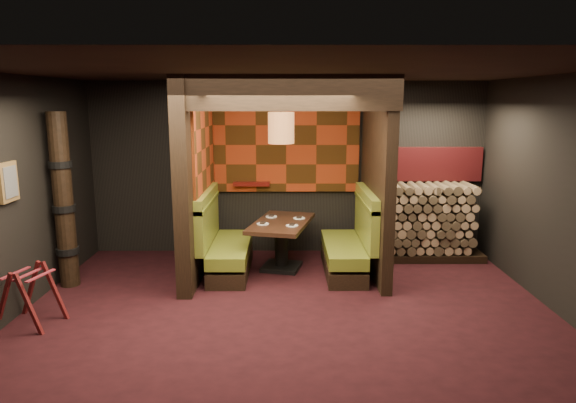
# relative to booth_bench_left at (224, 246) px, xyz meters

# --- Properties ---
(floor) EXTENTS (6.50, 5.50, 0.02)m
(floor) POSITION_rel_booth_bench_left_xyz_m (0.96, -1.65, -0.41)
(floor) COLOR black
(floor) RESTS_ON ground
(ceiling) EXTENTS (6.50, 5.50, 0.02)m
(ceiling) POSITION_rel_booth_bench_left_xyz_m (0.96, -1.65, 2.46)
(ceiling) COLOR black
(ceiling) RESTS_ON ground
(wall_back) EXTENTS (6.50, 0.02, 2.85)m
(wall_back) POSITION_rel_booth_bench_left_xyz_m (0.96, 1.11, 1.02)
(wall_back) COLOR black
(wall_back) RESTS_ON ground
(wall_front) EXTENTS (6.50, 0.02, 2.85)m
(wall_front) POSITION_rel_booth_bench_left_xyz_m (0.96, -4.41, 1.02)
(wall_front) COLOR black
(wall_front) RESTS_ON ground
(wall_left) EXTENTS (0.02, 5.50, 2.85)m
(wall_left) POSITION_rel_booth_bench_left_xyz_m (-2.30, -1.65, 1.02)
(wall_left) COLOR black
(wall_left) RESTS_ON ground
(wall_right) EXTENTS (0.02, 5.50, 2.85)m
(wall_right) POSITION_rel_booth_bench_left_xyz_m (4.22, -1.65, 1.02)
(wall_right) COLOR black
(wall_right) RESTS_ON ground
(partition_left) EXTENTS (0.20, 2.20, 2.85)m
(partition_left) POSITION_rel_booth_bench_left_xyz_m (-0.39, -0.00, 1.02)
(partition_left) COLOR black
(partition_left) RESTS_ON floor
(partition_right) EXTENTS (0.15, 2.10, 2.85)m
(partition_right) POSITION_rel_booth_bench_left_xyz_m (2.26, 0.05, 1.02)
(partition_right) COLOR black
(partition_right) RESTS_ON floor
(header_beam) EXTENTS (2.85, 0.18, 0.44)m
(header_beam) POSITION_rel_booth_bench_left_xyz_m (0.94, -0.95, 2.23)
(header_beam) COLOR black
(header_beam) RESTS_ON partition_left
(tapa_back_panel) EXTENTS (2.40, 0.06, 1.55)m
(tapa_back_panel) POSITION_rel_booth_bench_left_xyz_m (0.94, 1.06, 1.42)
(tapa_back_panel) COLOR maroon
(tapa_back_panel) RESTS_ON wall_back
(tapa_side_panel) EXTENTS (0.04, 1.85, 1.45)m
(tapa_side_panel) POSITION_rel_booth_bench_left_xyz_m (-0.27, 0.17, 1.45)
(tapa_side_panel) COLOR maroon
(tapa_side_panel) RESTS_ON partition_left
(lacquer_shelf) EXTENTS (0.60, 0.12, 0.07)m
(lacquer_shelf) POSITION_rel_booth_bench_left_xyz_m (0.36, 1.00, 0.78)
(lacquer_shelf) COLOR #57100C
(lacquer_shelf) RESTS_ON wall_back
(booth_bench_left) EXTENTS (0.68, 1.60, 1.14)m
(booth_bench_left) POSITION_rel_booth_bench_left_xyz_m (0.00, 0.00, 0.00)
(booth_bench_left) COLOR black
(booth_bench_left) RESTS_ON floor
(booth_bench_right) EXTENTS (0.68, 1.60, 1.14)m
(booth_bench_right) POSITION_rel_booth_bench_left_xyz_m (1.89, 0.00, 0.00)
(booth_bench_right) COLOR black
(booth_bench_right) RESTS_ON floor
(dining_table) EXTENTS (1.08, 1.55, 0.75)m
(dining_table) POSITION_rel_booth_bench_left_xyz_m (0.86, 0.15, 0.11)
(dining_table) COLOR black
(dining_table) RESTS_ON floor
(place_settings) EXTENTS (0.73, 0.76, 0.03)m
(place_settings) POSITION_rel_booth_bench_left_xyz_m (0.86, 0.15, 0.36)
(place_settings) COLOR white
(place_settings) RESTS_ON dining_table
(pendant_lamp) EXTENTS (0.38, 0.38, 0.93)m
(pendant_lamp) POSITION_rel_booth_bench_left_xyz_m (0.86, 0.10, 1.75)
(pendant_lamp) COLOR #9B5D31
(pendant_lamp) RESTS_ON ceiling
(framed_picture) EXTENTS (0.05, 0.36, 0.46)m
(framed_picture) POSITION_rel_booth_bench_left_xyz_m (-2.25, -1.55, 1.22)
(framed_picture) COLOR brown
(framed_picture) RESTS_ON wall_left
(luggage_rack) EXTENTS (0.77, 0.62, 0.73)m
(luggage_rack) POSITION_rel_booth_bench_left_xyz_m (-2.01, -1.81, -0.03)
(luggage_rack) COLOR #4D1011
(luggage_rack) RESTS_ON floor
(totem_column) EXTENTS (0.31, 0.31, 2.40)m
(totem_column) POSITION_rel_booth_bench_left_xyz_m (-2.09, -0.55, 0.79)
(totem_column) COLOR black
(totem_column) RESTS_ON floor
(firewood_stack) EXTENTS (1.73, 0.70, 1.22)m
(firewood_stack) POSITION_rel_booth_bench_left_xyz_m (3.25, 0.70, 0.21)
(firewood_stack) COLOR black
(firewood_stack) RESTS_ON floor
(mosaic_header) EXTENTS (1.83, 0.10, 0.56)m
(mosaic_header) POSITION_rel_booth_bench_left_xyz_m (3.25, 1.03, 1.10)
(mosaic_header) COLOR maroon
(mosaic_header) RESTS_ON wall_back
(bay_front_post) EXTENTS (0.08, 0.08, 2.85)m
(bay_front_post) POSITION_rel_booth_bench_left_xyz_m (2.35, 0.31, 1.02)
(bay_front_post) COLOR black
(bay_front_post) RESTS_ON floor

